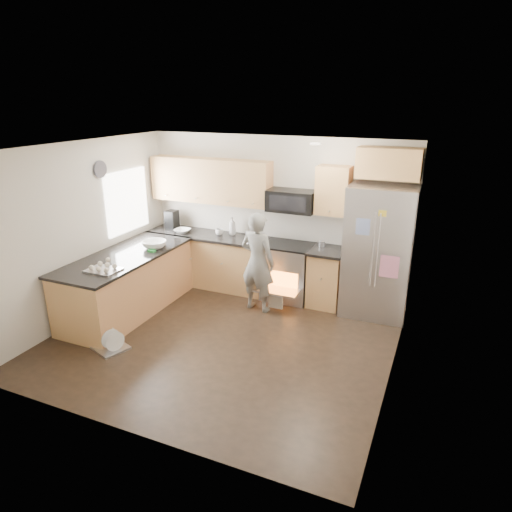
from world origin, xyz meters
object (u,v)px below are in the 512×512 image
at_px(stove_range, 288,259).
at_px(person, 258,262).
at_px(dish_rack, 109,343).
at_px(refrigerator, 379,252).

distance_m(stove_range, person, 0.67).
relative_size(person, dish_rack, 2.73).
height_order(stove_range, person, stove_range).
height_order(person, dish_rack, person).
xyz_separation_m(stove_range, refrigerator, (1.42, 0.01, 0.32)).
relative_size(stove_range, person, 1.14).
xyz_separation_m(stove_range, dish_rack, (-1.64, -2.48, -0.60)).
bearing_deg(stove_range, dish_rack, -123.44).
height_order(stove_range, dish_rack, stove_range).
bearing_deg(refrigerator, person, -162.07).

